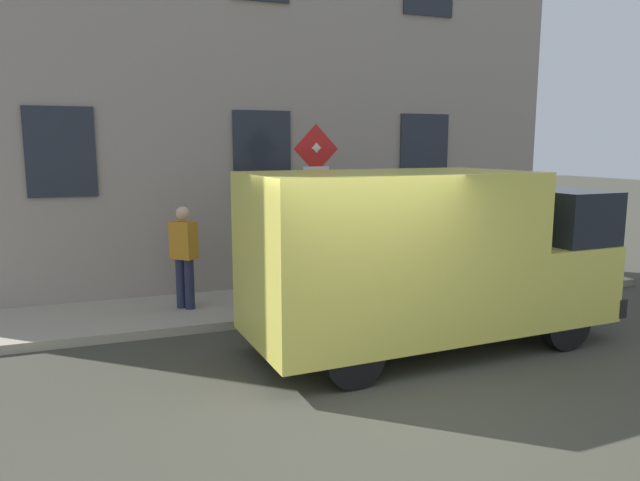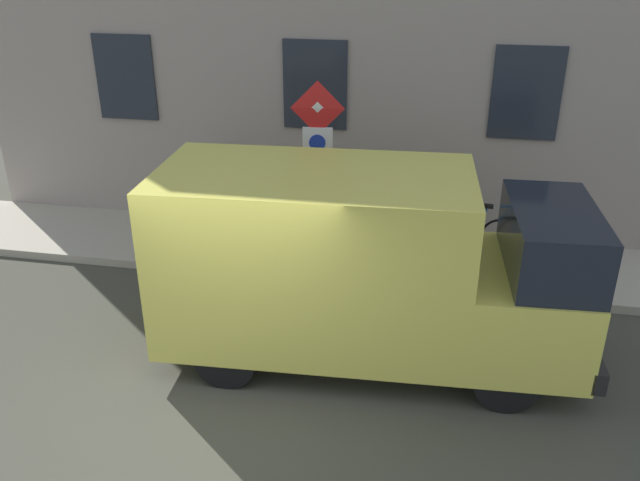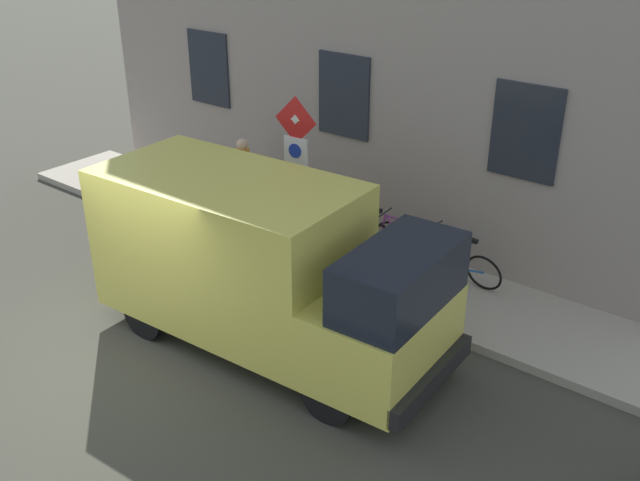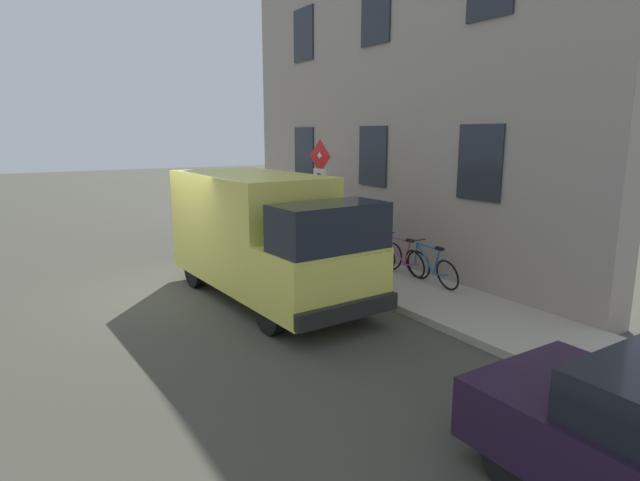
% 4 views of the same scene
% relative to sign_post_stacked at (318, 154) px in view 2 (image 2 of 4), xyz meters
% --- Properties ---
extents(ground_plane, '(80.00, 80.00, 0.00)m').
position_rel_sign_post_stacked_xyz_m(ground_plane, '(-3.23, 0.40, -2.11)').
color(ground_plane, '#414035').
extents(sidewalk_slab, '(2.05, 14.57, 0.14)m').
position_rel_sign_post_stacked_xyz_m(sidewalk_slab, '(0.81, 0.40, -2.04)').
color(sidewalk_slab, '#ADA490').
rests_on(sidewalk_slab, ground_plane).
extents(sign_post_stacked, '(0.17, 0.56, 2.92)m').
position_rel_sign_post_stacked_xyz_m(sign_post_stacked, '(0.00, 0.00, 0.00)').
color(sign_post_stacked, '#474C47').
rests_on(sign_post_stacked, sidewalk_slab).
extents(delivery_van, '(2.28, 5.43, 2.50)m').
position_rel_sign_post_stacked_xyz_m(delivery_van, '(-1.92, -0.94, -0.78)').
color(delivery_van, '#E2D956').
rests_on(delivery_van, ground_plane).
extents(bicycle_blue, '(0.46, 1.72, 0.89)m').
position_rel_sign_post_stacked_xyz_m(bicycle_blue, '(1.29, -2.36, -1.60)').
color(bicycle_blue, black).
rests_on(bicycle_blue, sidewalk_slab).
extents(bicycle_purple, '(0.46, 1.72, 0.89)m').
position_rel_sign_post_stacked_xyz_m(bicycle_purple, '(1.29, -1.41, -1.60)').
color(bicycle_purple, black).
rests_on(bicycle_purple, sidewalk_slab).
extents(bicycle_red, '(0.46, 1.71, 0.89)m').
position_rel_sign_post_stacked_xyz_m(bicycle_red, '(1.29, -0.46, -1.60)').
color(bicycle_red, black).
rests_on(bicycle_red, sidewalk_slab).
extents(pedestrian, '(0.47, 0.46, 1.72)m').
position_rel_sign_post_stacked_xyz_m(pedestrian, '(0.82, 2.03, -1.04)').
color(pedestrian, '#262B47').
rests_on(pedestrian, sidewalk_slab).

